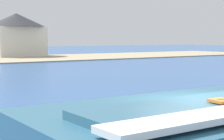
% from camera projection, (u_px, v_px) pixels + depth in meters
% --- Properties ---
extents(house_gabled_white, '(9.90, 9.90, 7.32)m').
position_uv_depth(house_gabled_white, '(16.00, 33.00, 63.67)').
color(house_gabled_white, silver).
rests_on(house_gabled_white, ground_plane).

